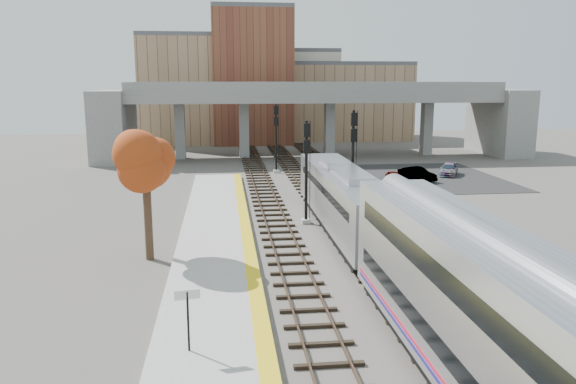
{
  "coord_description": "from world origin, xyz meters",
  "views": [
    {
      "loc": [
        -6.68,
        -26.45,
        9.78
      ],
      "look_at": [
        -2.49,
        9.58,
        2.5
      ],
      "focal_mm": 35.0,
      "sensor_mm": 36.0,
      "label": 1
    }
  ],
  "objects_px": {
    "locomotive": "(344,198)",
    "signal_mast_mid": "(353,160)",
    "signal_mast_near": "(306,173)",
    "signal_mast_far": "(276,139)",
    "coach": "(535,363)",
    "car_a": "(394,178)",
    "tree": "(145,160)",
    "car_b": "(417,174)",
    "car_c": "(449,170)"
  },
  "relations": [
    {
      "from": "signal_mast_mid",
      "to": "coach",
      "type": "bearing_deg",
      "value": -93.97
    },
    {
      "from": "signal_mast_near",
      "to": "signal_mast_far",
      "type": "relative_size",
      "value": 0.97
    },
    {
      "from": "locomotive",
      "to": "car_b",
      "type": "relative_size",
      "value": 4.73
    },
    {
      "from": "locomotive",
      "to": "car_a",
      "type": "bearing_deg",
      "value": 62.71
    },
    {
      "from": "signal_mast_far",
      "to": "car_c",
      "type": "bearing_deg",
      "value": -11.81
    },
    {
      "from": "car_a",
      "to": "car_c",
      "type": "relative_size",
      "value": 0.85
    },
    {
      "from": "locomotive",
      "to": "car_b",
      "type": "height_order",
      "value": "locomotive"
    },
    {
      "from": "locomotive",
      "to": "tree",
      "type": "xyz_separation_m",
      "value": [
        -11.85,
        -4.32,
        3.29
      ]
    },
    {
      "from": "coach",
      "to": "locomotive",
      "type": "bearing_deg",
      "value": 90.0
    },
    {
      "from": "signal_mast_mid",
      "to": "car_a",
      "type": "relative_size",
      "value": 2.19
    },
    {
      "from": "coach",
      "to": "car_a",
      "type": "xyz_separation_m",
      "value": [
        8.35,
        38.79,
        -2.17
      ]
    },
    {
      "from": "locomotive",
      "to": "signal_mast_mid",
      "type": "bearing_deg",
      "value": 72.21
    },
    {
      "from": "coach",
      "to": "signal_mast_near",
      "type": "relative_size",
      "value": 3.53
    },
    {
      "from": "car_c",
      "to": "coach",
      "type": "bearing_deg",
      "value": -82.33
    },
    {
      "from": "tree",
      "to": "car_c",
      "type": "distance_m",
      "value": 37.21
    },
    {
      "from": "tree",
      "to": "car_b",
      "type": "height_order",
      "value": "tree"
    },
    {
      "from": "locomotive",
      "to": "signal_mast_near",
      "type": "distance_m",
      "value": 3.45
    },
    {
      "from": "coach",
      "to": "signal_mast_far",
      "type": "xyz_separation_m",
      "value": [
        -2.1,
        46.68,
        0.86
      ]
    },
    {
      "from": "signal_mast_far",
      "to": "car_b",
      "type": "relative_size",
      "value": 1.81
    },
    {
      "from": "tree",
      "to": "car_b",
      "type": "xyz_separation_m",
      "value": [
        22.99,
        21.89,
        -4.86
      ]
    },
    {
      "from": "signal_mast_mid",
      "to": "car_c",
      "type": "distance_m",
      "value": 19.84
    },
    {
      "from": "signal_mast_near",
      "to": "signal_mast_mid",
      "type": "distance_m",
      "value": 5.6
    },
    {
      "from": "signal_mast_near",
      "to": "signal_mast_mid",
      "type": "xyz_separation_m",
      "value": [
        4.1,
        3.8,
        0.32
      ]
    },
    {
      "from": "car_a",
      "to": "car_c",
      "type": "height_order",
      "value": "car_c"
    },
    {
      "from": "signal_mast_near",
      "to": "tree",
      "type": "xyz_separation_m",
      "value": [
        -9.75,
        -6.76,
        2.05
      ]
    },
    {
      "from": "signal_mast_far",
      "to": "tree",
      "type": "xyz_separation_m",
      "value": [
        -9.75,
        -28.39,
        1.91
      ]
    },
    {
      "from": "signal_mast_near",
      "to": "tree",
      "type": "distance_m",
      "value": 12.04
    },
    {
      "from": "car_b",
      "to": "car_c",
      "type": "bearing_deg",
      "value": 3.86
    },
    {
      "from": "locomotive",
      "to": "signal_mast_near",
      "type": "bearing_deg",
      "value": 130.74
    },
    {
      "from": "signal_mast_near",
      "to": "car_b",
      "type": "bearing_deg",
      "value": 48.81
    },
    {
      "from": "signal_mast_near",
      "to": "car_b",
      "type": "relative_size",
      "value": 1.76
    },
    {
      "from": "coach",
      "to": "signal_mast_far",
      "type": "distance_m",
      "value": 46.73
    },
    {
      "from": "locomotive",
      "to": "tree",
      "type": "relative_size",
      "value": 2.54
    },
    {
      "from": "tree",
      "to": "car_b",
      "type": "bearing_deg",
      "value": 43.59
    },
    {
      "from": "tree",
      "to": "car_a",
      "type": "height_order",
      "value": "tree"
    },
    {
      "from": "locomotive",
      "to": "car_a",
      "type": "height_order",
      "value": "locomotive"
    },
    {
      "from": "signal_mast_mid",
      "to": "tree",
      "type": "xyz_separation_m",
      "value": [
        -13.85,
        -10.55,
        1.73
      ]
    },
    {
      "from": "signal_mast_near",
      "to": "signal_mast_far",
      "type": "xyz_separation_m",
      "value": [
        0.0,
        21.63,
        0.14
      ]
    },
    {
      "from": "coach",
      "to": "car_c",
      "type": "distance_m",
      "value": 45.76
    },
    {
      "from": "tree",
      "to": "car_c",
      "type": "bearing_deg",
      "value": 42.06
    },
    {
      "from": "car_b",
      "to": "car_c",
      "type": "relative_size",
      "value": 0.99
    },
    {
      "from": "tree",
      "to": "signal_mast_near",
      "type": "bearing_deg",
      "value": 34.72
    },
    {
      "from": "coach",
      "to": "signal_mast_far",
      "type": "bearing_deg",
      "value": 92.58
    },
    {
      "from": "signal_mast_near",
      "to": "car_c",
      "type": "relative_size",
      "value": 1.75
    },
    {
      "from": "coach",
      "to": "car_a",
      "type": "height_order",
      "value": "coach"
    },
    {
      "from": "signal_mast_near",
      "to": "tree",
      "type": "bearing_deg",
      "value": -145.28
    },
    {
      "from": "coach",
      "to": "signal_mast_mid",
      "type": "bearing_deg",
      "value": 86.03
    },
    {
      "from": "car_b",
      "to": "coach",
      "type": "bearing_deg",
      "value": -134.34
    },
    {
      "from": "signal_mast_near",
      "to": "signal_mast_mid",
      "type": "height_order",
      "value": "signal_mast_mid"
    },
    {
      "from": "signal_mast_far",
      "to": "car_a",
      "type": "xyz_separation_m",
      "value": [
        10.45,
        -7.89,
        -3.03
      ]
    }
  ]
}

